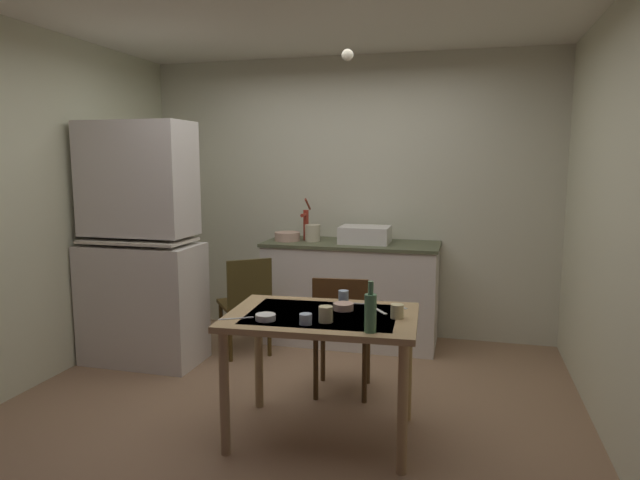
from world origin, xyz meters
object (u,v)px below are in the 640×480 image
serving_bowl_wide (266,317)px  glass_bottle (370,312)px  hand_pump (306,222)px  chair_far_side (342,330)px  sink_basin (365,234)px  dining_table (322,331)px  chair_by_counter (246,302)px  mixing_bowl_counter (287,236)px  hutch_cabinet (141,252)px  mug_dark (306,319)px

serving_bowl_wide → glass_bottle: 0.62m
hand_pump → chair_far_side: (0.62, -1.22, -0.62)m
sink_basin → dining_table: bearing=-87.8°
hand_pump → chair_by_counter: hand_pump is taller
hand_pump → mixing_bowl_counter: bearing=-147.7°
chair_far_side → serving_bowl_wide: bearing=-107.8°
hutch_cabinet → mug_dark: 2.03m
sink_basin → chair_far_side: sink_basin is taller
sink_basin → mixing_bowl_counter: (-0.72, -0.05, -0.04)m
glass_bottle → dining_table: bearing=141.3°
chair_far_side → serving_bowl_wide: 0.91m
hand_pump → chair_far_side: bearing=-63.0°
chair_far_side → serving_bowl_wide: (-0.26, -0.82, 0.30)m
sink_basin → serving_bowl_wide: 2.02m
glass_bottle → chair_far_side: bearing=111.6°
hand_pump → glass_bottle: hand_pump is taller
hand_pump → dining_table: size_ratio=0.34×
sink_basin → chair_far_side: (0.05, -1.18, -0.53)m
chair_by_counter → hutch_cabinet: bearing=-155.1°
hutch_cabinet → hand_pump: (1.12, 0.98, 0.18)m
hutch_cabinet → mug_dark: hutch_cabinet is taller
mug_dark → dining_table: bearing=81.2°
sink_basin → chair_by_counter: sink_basin is taller
mug_dark → sink_basin: bearing=91.0°
hutch_cabinet → serving_bowl_wide: bearing=-35.7°
hand_pump → serving_bowl_wide: hand_pump is taller
dining_table → chair_far_side: 0.64m
hand_pump → serving_bowl_wide: (0.36, -2.04, -0.32)m
hand_pump → serving_bowl_wide: bearing=-80.0°
serving_bowl_wide → glass_bottle: glass_bottle is taller
chair_by_counter → glass_bottle: glass_bottle is taller
chair_far_side → chair_by_counter: (-0.97, 0.60, -0.01)m
mixing_bowl_counter → mug_dark: size_ratio=3.29×
hutch_cabinet → serving_bowl_wide: (1.48, -1.06, -0.14)m
chair_by_counter → glass_bottle: size_ratio=3.12×
hand_pump → mixing_bowl_counter: size_ratio=1.68×
sink_basin → mixing_bowl_counter: sink_basin is taller
dining_table → mug_dark: (-0.03, -0.22, 0.13)m
mixing_bowl_counter → chair_far_side: mixing_bowl_counter is taller
hand_pump → chair_by_counter: 0.95m
sink_basin → chair_far_side: bearing=-87.3°
chair_by_counter → glass_bottle: (1.32, -1.48, 0.41)m
dining_table → hutch_cabinet: bearing=153.9°
hutch_cabinet → chair_by_counter: hutch_cabinet is taller
glass_bottle → serving_bowl_wide: bearing=174.0°
sink_basin → dining_table: size_ratio=0.38×
mixing_bowl_counter → glass_bottle: bearing=-60.8°
mug_dark → glass_bottle: glass_bottle is taller
hand_pump → dining_table: hand_pump is taller
hutch_cabinet → hand_pump: 1.49m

